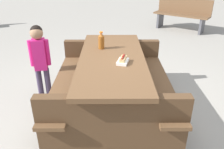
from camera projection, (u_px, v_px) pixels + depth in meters
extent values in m
plane|color=gray|center=(112.00, 110.00, 3.00)|extent=(30.00, 30.00, 0.00)
cube|color=brown|center=(112.00, 59.00, 2.68)|extent=(1.94, 1.26, 0.05)
cube|color=brown|center=(158.00, 81.00, 2.81)|extent=(1.80, 0.81, 0.04)
cube|color=brown|center=(66.00, 82.00, 2.80)|extent=(1.80, 0.81, 0.04)
cube|color=#4D3520|center=(112.00, 128.00, 2.14)|extent=(0.51, 1.37, 0.70)
cube|color=#4D3520|center=(112.00, 62.00, 3.54)|extent=(0.51, 1.37, 0.70)
cylinder|color=brown|center=(101.00, 42.00, 2.89)|extent=(0.08, 0.08, 0.16)
cone|color=brown|center=(101.00, 35.00, 2.85)|extent=(0.07, 0.07, 0.04)
cylinder|color=orange|center=(101.00, 32.00, 2.83)|extent=(0.04, 0.04, 0.02)
cube|color=white|center=(123.00, 62.00, 2.51)|extent=(0.21, 0.19, 0.03)
cube|color=#D8B272|center=(123.00, 59.00, 2.49)|extent=(0.16, 0.13, 0.04)
cylinder|color=maroon|center=(123.00, 57.00, 2.49)|extent=(0.13, 0.10, 0.03)
ellipsoid|color=maroon|center=(123.00, 56.00, 2.48)|extent=(0.07, 0.06, 0.01)
cylinder|color=#3F334C|center=(48.00, 84.00, 3.15)|extent=(0.07, 0.07, 0.48)
cylinder|color=#3F334C|center=(40.00, 85.00, 3.13)|extent=(0.07, 0.07, 0.48)
cube|color=#D11E72|center=(40.00, 54.00, 2.94)|extent=(0.17, 0.18, 0.40)
cylinder|color=#D11E72|center=(47.00, 52.00, 2.95)|extent=(0.06, 0.06, 0.34)
cylinder|color=#D11E72|center=(31.00, 53.00, 2.92)|extent=(0.06, 0.06, 0.34)
sphere|color=#997051|center=(36.00, 33.00, 2.82)|extent=(0.16, 0.16, 0.16)
sphere|color=black|center=(36.00, 31.00, 2.82)|extent=(0.15, 0.15, 0.15)
cube|color=brown|center=(181.00, 15.00, 6.30)|extent=(1.44, 1.23, 0.04)
cube|color=brown|center=(184.00, 6.00, 6.34)|extent=(1.22, 0.94, 0.40)
cube|color=#4C4C51|center=(160.00, 20.00, 6.71)|extent=(0.27, 0.32, 0.41)
cube|color=#4C4C51|center=(202.00, 26.00, 6.10)|extent=(0.27, 0.32, 0.41)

